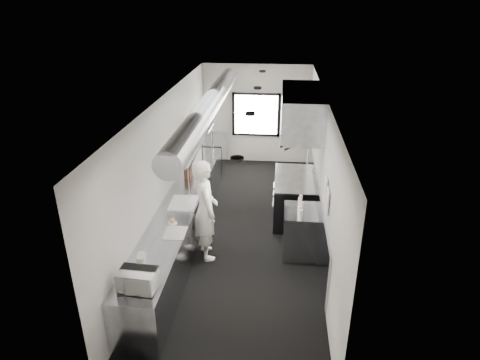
% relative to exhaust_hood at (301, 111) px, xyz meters
% --- Properties ---
extents(floor, '(3.00, 8.00, 0.01)m').
position_rel_exhaust_hood_xyz_m(floor, '(-1.10, -0.70, -2.39)').
color(floor, black).
rests_on(floor, ground).
extents(ceiling, '(3.00, 8.00, 0.01)m').
position_rel_exhaust_hood_xyz_m(ceiling, '(-1.10, -0.70, 0.41)').
color(ceiling, silver).
rests_on(ceiling, wall_back).
extents(wall_back, '(3.00, 0.02, 2.80)m').
position_rel_exhaust_hood_xyz_m(wall_back, '(-1.10, 3.30, -0.99)').
color(wall_back, beige).
rests_on(wall_back, floor).
extents(wall_front, '(3.00, 0.02, 2.80)m').
position_rel_exhaust_hood_xyz_m(wall_front, '(-1.10, -4.70, -0.99)').
color(wall_front, beige).
rests_on(wall_front, floor).
extents(wall_left, '(0.02, 8.00, 2.80)m').
position_rel_exhaust_hood_xyz_m(wall_left, '(-2.60, -0.70, -0.99)').
color(wall_left, beige).
rests_on(wall_left, floor).
extents(wall_right, '(0.02, 8.00, 2.80)m').
position_rel_exhaust_hood_xyz_m(wall_right, '(0.40, -0.70, -0.99)').
color(wall_right, beige).
rests_on(wall_right, floor).
extents(wall_cladding, '(0.03, 5.50, 1.10)m').
position_rel_exhaust_hood_xyz_m(wall_cladding, '(0.38, -0.40, -1.84)').
color(wall_cladding, gray).
rests_on(wall_cladding, wall_right).
extents(hvac_duct, '(0.40, 6.40, 0.40)m').
position_rel_exhaust_hood_xyz_m(hvac_duct, '(-1.80, -0.30, 0.16)').
color(hvac_duct, gray).
rests_on(hvac_duct, ceiling).
extents(service_window, '(1.36, 0.05, 1.25)m').
position_rel_exhaust_hood_xyz_m(service_window, '(-1.10, 3.26, -0.99)').
color(service_window, silver).
rests_on(service_window, wall_back).
extents(exhaust_hood, '(0.81, 2.20, 0.88)m').
position_rel_exhaust_hood_xyz_m(exhaust_hood, '(0.00, 0.00, 0.00)').
color(exhaust_hood, gray).
rests_on(exhaust_hood, ceiling).
extents(prep_counter, '(0.70, 6.00, 0.90)m').
position_rel_exhaust_hood_xyz_m(prep_counter, '(-2.25, -1.20, -1.94)').
color(prep_counter, gray).
rests_on(prep_counter, floor).
extents(pass_shelf, '(0.45, 3.00, 0.68)m').
position_rel_exhaust_hood_xyz_m(pass_shelf, '(-2.29, 0.30, -0.86)').
color(pass_shelf, gray).
rests_on(pass_shelf, prep_counter).
extents(range, '(0.88, 1.60, 0.94)m').
position_rel_exhaust_hood_xyz_m(range, '(-0.06, 0.00, -1.92)').
color(range, black).
rests_on(range, floor).
extents(bottle_station, '(0.65, 0.80, 0.90)m').
position_rel_exhaust_hood_xyz_m(bottle_station, '(0.05, -1.40, -1.94)').
color(bottle_station, gray).
rests_on(bottle_station, floor).
extents(far_work_table, '(0.70, 1.20, 0.90)m').
position_rel_exhaust_hood_xyz_m(far_work_table, '(-2.25, 2.50, -1.94)').
color(far_work_table, gray).
rests_on(far_work_table, floor).
extents(notice_sheet_a, '(0.02, 0.28, 0.38)m').
position_rel_exhaust_hood_xyz_m(notice_sheet_a, '(0.37, -1.90, -0.79)').
color(notice_sheet_a, silver).
rests_on(notice_sheet_a, wall_right).
extents(notice_sheet_b, '(0.02, 0.28, 0.38)m').
position_rel_exhaust_hood_xyz_m(notice_sheet_b, '(0.37, -2.25, -0.84)').
color(notice_sheet_b, silver).
rests_on(notice_sheet_b, wall_right).
extents(line_cook, '(0.70, 0.82, 1.92)m').
position_rel_exhaust_hood_xyz_m(line_cook, '(-1.70, -1.65, -1.43)').
color(line_cook, white).
rests_on(line_cook, floor).
extents(microwave, '(0.49, 0.38, 0.28)m').
position_rel_exhaust_hood_xyz_m(microwave, '(-2.22, -3.83, -1.35)').
color(microwave, silver).
rests_on(microwave, prep_counter).
extents(deli_tub_a, '(0.15, 0.15, 0.09)m').
position_rel_exhaust_hood_xyz_m(deli_tub_a, '(-2.38, -3.25, -1.44)').
color(deli_tub_a, '#B3BAAB').
rests_on(deli_tub_a, prep_counter).
extents(deli_tub_b, '(0.16, 0.16, 0.09)m').
position_rel_exhaust_hood_xyz_m(deli_tub_b, '(-2.40, -3.16, -1.44)').
color(deli_tub_b, '#B3BAAB').
rests_on(deli_tub_b, prep_counter).
extents(newspaper, '(0.36, 0.45, 0.01)m').
position_rel_exhaust_hood_xyz_m(newspaper, '(-2.07, -2.40, -1.48)').
color(newspaper, white).
rests_on(newspaper, prep_counter).
extents(small_plate, '(0.21, 0.21, 0.01)m').
position_rel_exhaust_hood_xyz_m(small_plate, '(-2.20, -2.09, -1.48)').
color(small_plate, silver).
rests_on(small_plate, prep_counter).
extents(pastry, '(0.09, 0.09, 0.09)m').
position_rel_exhaust_hood_xyz_m(pastry, '(-2.20, -2.09, -1.43)').
color(pastry, tan).
rests_on(pastry, small_plate).
extents(cutting_board, '(0.51, 0.67, 0.02)m').
position_rel_exhaust_hood_xyz_m(cutting_board, '(-2.18, -1.33, -1.48)').
color(cutting_board, silver).
rests_on(cutting_board, prep_counter).
extents(knife_block, '(0.14, 0.25, 0.26)m').
position_rel_exhaust_hood_xyz_m(knife_block, '(-2.34, -0.11, -1.36)').
color(knife_block, '#512A1C').
rests_on(knife_block, prep_counter).
extents(plate_stack_a, '(0.27, 0.27, 0.26)m').
position_rel_exhaust_hood_xyz_m(plate_stack_a, '(-2.29, -0.59, -0.69)').
color(plate_stack_a, silver).
rests_on(plate_stack_a, pass_shelf).
extents(plate_stack_b, '(0.26, 0.26, 0.30)m').
position_rel_exhaust_hood_xyz_m(plate_stack_b, '(-2.27, -0.04, -0.67)').
color(plate_stack_b, silver).
rests_on(plate_stack_b, pass_shelf).
extents(plate_stack_c, '(0.28, 0.28, 0.34)m').
position_rel_exhaust_hood_xyz_m(plate_stack_c, '(-2.30, 0.47, -0.65)').
color(plate_stack_c, silver).
rests_on(plate_stack_c, pass_shelf).
extents(plate_stack_d, '(0.28, 0.28, 0.38)m').
position_rel_exhaust_hood_xyz_m(plate_stack_d, '(-2.30, 1.00, -0.63)').
color(plate_stack_d, silver).
rests_on(plate_stack_d, pass_shelf).
extents(squeeze_bottle_a, '(0.08, 0.08, 0.20)m').
position_rel_exhaust_hood_xyz_m(squeeze_bottle_a, '(0.01, -1.74, -1.39)').
color(squeeze_bottle_a, silver).
rests_on(squeeze_bottle_a, bottle_station).
extents(squeeze_bottle_b, '(0.07, 0.07, 0.19)m').
position_rel_exhaust_hood_xyz_m(squeeze_bottle_b, '(-0.01, -1.59, -1.40)').
color(squeeze_bottle_b, silver).
rests_on(squeeze_bottle_b, bottle_station).
extents(squeeze_bottle_c, '(0.08, 0.08, 0.19)m').
position_rel_exhaust_hood_xyz_m(squeeze_bottle_c, '(0.04, -1.43, -1.40)').
color(squeeze_bottle_c, silver).
rests_on(squeeze_bottle_c, bottle_station).
extents(squeeze_bottle_d, '(0.08, 0.08, 0.17)m').
position_rel_exhaust_hood_xyz_m(squeeze_bottle_d, '(0.01, -1.22, -1.40)').
color(squeeze_bottle_d, silver).
rests_on(squeeze_bottle_d, bottle_station).
extents(squeeze_bottle_e, '(0.06, 0.06, 0.17)m').
position_rel_exhaust_hood_xyz_m(squeeze_bottle_e, '(0.03, -1.11, -1.40)').
color(squeeze_bottle_e, silver).
rests_on(squeeze_bottle_e, bottle_station).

